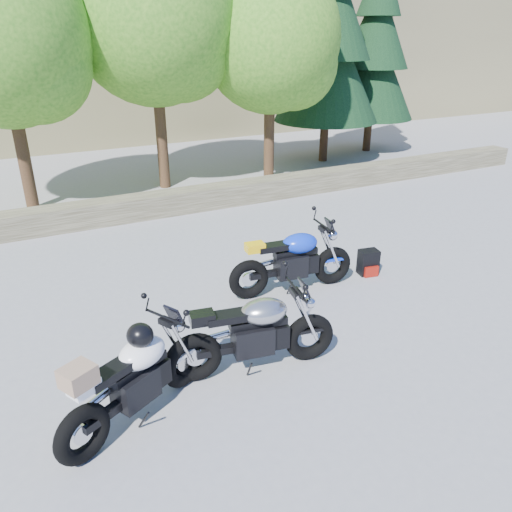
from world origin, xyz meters
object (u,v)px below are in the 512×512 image
at_px(blue_bike, 293,261).
at_px(backpack, 368,263).
at_px(silver_bike, 255,334).
at_px(white_bike, 135,377).

height_order(blue_bike, backpack, blue_bike).
relative_size(silver_bike, backpack, 4.76).
distance_m(white_bike, backpack, 4.71).
distance_m(blue_bike, backpack, 1.48).
bearing_deg(silver_bike, backpack, 36.84).
bearing_deg(backpack, blue_bike, -172.99).
bearing_deg(white_bike, backpack, -6.69).
distance_m(silver_bike, backpack, 3.26).
xyz_separation_m(white_bike, backpack, (4.38, 1.71, -0.33)).
bearing_deg(blue_bike, backpack, 3.65).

